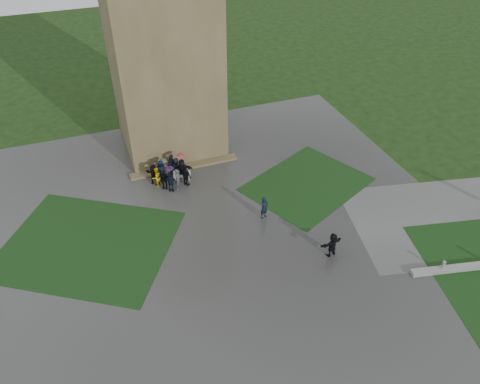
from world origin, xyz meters
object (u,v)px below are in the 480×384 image
object	(u,v)px
bench	(182,175)
pedestrian_near	(332,245)
pedestrian_mid	(264,208)
tower	(162,44)

from	to	relation	value
bench	pedestrian_near	size ratio (longest dim) A/B	0.81
bench	pedestrian_mid	world-z (taller)	pedestrian_mid
pedestrian_mid	pedestrian_near	size ratio (longest dim) A/B	0.99
pedestrian_mid	bench	bearing A→B (deg)	101.08
bench	tower	bearing A→B (deg)	100.98
pedestrian_near	bench	bearing A→B (deg)	-68.64
bench	pedestrian_near	xyz separation A→B (m)	(7.03, -11.59, 0.48)
tower	pedestrian_mid	bearing A→B (deg)	-73.33
tower	pedestrian_near	distance (m)	20.36
pedestrian_near	tower	bearing A→B (deg)	-79.73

